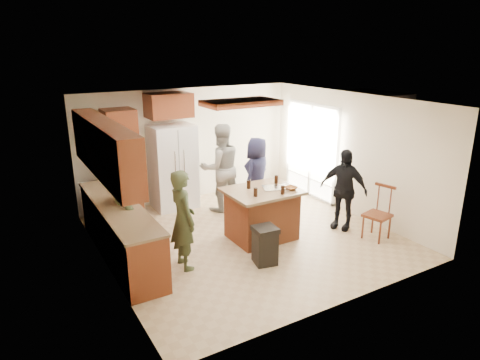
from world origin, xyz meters
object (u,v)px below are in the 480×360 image
person_front_left (183,220)px  spindle_chair (378,215)px  person_side_right (343,189)px  person_behind_left (221,168)px  person_behind_right (257,175)px  trash_bin (265,245)px  refrigerator (173,167)px  person_counter (129,203)px  kitchen_island (262,214)px

person_front_left → spindle_chair: person_front_left is taller
person_side_right → spindle_chair: (0.22, -0.69, -0.33)m
spindle_chair → person_behind_left: bearing=123.4°
person_behind_right → trash_bin: 2.39m
spindle_chair → person_front_left: bearing=166.7°
person_side_right → spindle_chair: size_ratio=1.57×
person_front_left → refrigerator: bearing=-19.6°
person_front_left → refrigerator: refrigerator is taller
trash_bin → person_front_left: bearing=154.4°
person_front_left → person_behind_left: size_ratio=0.86×
person_counter → spindle_chair: (4.02, -1.73, -0.43)m
spindle_chair → person_counter: bearing=156.7°
trash_bin → spindle_chair: 2.30m
person_behind_right → kitchen_island: size_ratio=1.23×
person_behind_right → trash_bin: size_ratio=2.51×
refrigerator → spindle_chair: bearing=-52.7°
person_front_left → person_behind_right: size_ratio=1.02×
person_behind_left → person_side_right: size_ratio=1.19×
trash_bin → person_behind_right: bearing=60.7°
spindle_chair → kitchen_island: bearing=149.1°
person_side_right → trash_bin: 2.15m
person_counter → trash_bin: bearing=-130.0°
refrigerator → trash_bin: 3.19m
person_behind_right → person_front_left: bearing=4.4°
person_counter → spindle_chair: bearing=-113.0°
person_side_right → person_counter: person_counter is taller
person_front_left → spindle_chair: size_ratio=1.62×
person_side_right → kitchen_island: size_ratio=1.22×
person_behind_right → spindle_chair: size_ratio=1.59×
person_behind_right → trash_bin: bearing=32.4°
person_front_left → kitchen_island: (1.64, 0.27, -0.33)m
person_side_right → kitchen_island: 1.66m
kitchen_island → spindle_chair: spindle_chair is taller
person_counter → person_behind_right: bearing=-78.5°
kitchen_island → spindle_chair: bearing=-30.9°
person_side_right → refrigerator: size_ratio=0.87×
person_front_left → trash_bin: size_ratio=2.55×
refrigerator → spindle_chair: size_ratio=1.81×
spindle_chair → trash_bin: bearing=173.6°
person_front_left → person_behind_left: (1.67, 1.88, 0.13)m
person_side_right → kitchen_island: person_side_right is taller
person_front_left → person_behind_left: bearing=-42.2°
kitchen_island → spindle_chair: size_ratio=1.29×
kitchen_island → spindle_chair: (1.80, -1.08, -0.02)m
person_behind_right → spindle_chair: person_behind_right is taller
person_behind_right → kitchen_island: 1.43m
refrigerator → trash_bin: (0.29, -3.13, -0.58)m
person_side_right → trash_bin: (-2.06, -0.44, -0.46)m
person_behind_right → person_side_right: size_ratio=1.01×
kitchen_island → person_behind_right: bearing=61.2°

